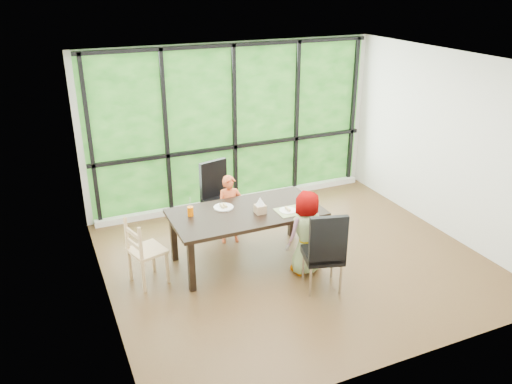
# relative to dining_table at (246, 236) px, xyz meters

# --- Properties ---
(ground) EXTENTS (5.00, 5.00, 0.00)m
(ground) POSITION_rel_dining_table_xyz_m (0.61, -0.26, -0.38)
(ground) COLOR black
(ground) RESTS_ON ground
(back_wall) EXTENTS (5.00, 0.00, 5.00)m
(back_wall) POSITION_rel_dining_table_xyz_m (0.61, 1.99, 0.98)
(back_wall) COLOR silver
(back_wall) RESTS_ON ground
(foliage_backdrop) EXTENTS (4.80, 0.02, 2.65)m
(foliage_backdrop) POSITION_rel_dining_table_xyz_m (0.61, 1.97, 0.98)
(foliage_backdrop) COLOR #154713
(foliage_backdrop) RESTS_ON back_wall
(window_mullions) EXTENTS (4.80, 0.06, 2.65)m
(window_mullions) POSITION_rel_dining_table_xyz_m (0.61, 1.93, 0.98)
(window_mullions) COLOR black
(window_mullions) RESTS_ON back_wall
(window_sill) EXTENTS (4.80, 0.12, 0.10)m
(window_sill) POSITION_rel_dining_table_xyz_m (0.61, 1.89, -0.33)
(window_sill) COLOR silver
(window_sill) RESTS_ON ground
(dining_table) EXTENTS (2.04, 1.09, 0.75)m
(dining_table) POSITION_rel_dining_table_xyz_m (0.00, 0.00, 0.00)
(dining_table) COLOR black
(dining_table) RESTS_ON ground
(chair_window_leather) EXTENTS (0.56, 0.56, 1.08)m
(chair_window_leather) POSITION_rel_dining_table_xyz_m (0.01, 1.01, 0.17)
(chair_window_leather) COLOR black
(chair_window_leather) RESTS_ON ground
(chair_interior_leather) EXTENTS (0.57, 0.57, 1.08)m
(chair_interior_leather) POSITION_rel_dining_table_xyz_m (0.61, -0.99, 0.17)
(chair_interior_leather) COLOR black
(chair_interior_leather) RESTS_ON ground
(chair_end_beech) EXTENTS (0.50, 0.52, 0.90)m
(chair_end_beech) POSITION_rel_dining_table_xyz_m (-1.35, 0.02, 0.08)
(chair_end_beech) COLOR tan
(chair_end_beech) RESTS_ON ground
(child_toddler) EXTENTS (0.41, 0.31, 1.03)m
(child_toddler) POSITION_rel_dining_table_xyz_m (0.00, 0.61, 0.14)
(child_toddler) COLOR #D15128
(child_toddler) RESTS_ON ground
(child_older) EXTENTS (0.61, 0.45, 1.15)m
(child_older) POSITION_rel_dining_table_xyz_m (0.59, -0.57, 0.20)
(child_older) COLOR gray
(child_older) RESTS_ON ground
(placemat) EXTENTS (0.43, 0.32, 0.01)m
(placemat) POSITION_rel_dining_table_xyz_m (0.57, -0.24, 0.38)
(placemat) COLOR tan
(placemat) RESTS_ON dining_table
(plate_far) EXTENTS (0.27, 0.27, 0.02)m
(plate_far) POSITION_rel_dining_table_xyz_m (-0.24, 0.22, 0.38)
(plate_far) COLOR white
(plate_far) RESTS_ON dining_table
(plate_near) EXTENTS (0.23, 0.23, 0.01)m
(plate_near) POSITION_rel_dining_table_xyz_m (0.51, -0.22, 0.38)
(plate_near) COLOR white
(plate_near) RESTS_ON dining_table
(orange_cup) EXTENTS (0.08, 0.08, 0.13)m
(orange_cup) POSITION_rel_dining_table_xyz_m (-0.72, 0.17, 0.44)
(orange_cup) COLOR #F46800
(orange_cup) RESTS_ON dining_table
(green_cup) EXTENTS (0.07, 0.07, 0.11)m
(green_cup) POSITION_rel_dining_table_xyz_m (0.79, -0.29, 0.43)
(green_cup) COLOR green
(green_cup) RESTS_ON dining_table
(tissue_box) EXTENTS (0.13, 0.13, 0.11)m
(tissue_box) POSITION_rel_dining_table_xyz_m (0.15, -0.12, 0.43)
(tissue_box) COLOR tan
(tissue_box) RESTS_ON dining_table
(crepe_rolls_far) EXTENTS (0.10, 0.12, 0.04)m
(crepe_rolls_far) POSITION_rel_dining_table_xyz_m (-0.24, 0.22, 0.41)
(crepe_rolls_far) COLOR tan
(crepe_rolls_far) RESTS_ON plate_far
(crepe_rolls_near) EXTENTS (0.05, 0.12, 0.04)m
(crepe_rolls_near) POSITION_rel_dining_table_xyz_m (0.51, -0.22, 0.41)
(crepe_rolls_near) COLOR tan
(crepe_rolls_near) RESTS_ON plate_near
(straw_white) EXTENTS (0.01, 0.04, 0.20)m
(straw_white) POSITION_rel_dining_table_xyz_m (-0.72, 0.17, 0.54)
(straw_white) COLOR white
(straw_white) RESTS_ON orange_cup
(straw_pink) EXTENTS (0.01, 0.04, 0.20)m
(straw_pink) POSITION_rel_dining_table_xyz_m (0.79, -0.29, 0.52)
(straw_pink) COLOR pink
(straw_pink) RESTS_ON green_cup
(tissue) EXTENTS (0.12, 0.12, 0.11)m
(tissue) POSITION_rel_dining_table_xyz_m (0.15, -0.12, 0.54)
(tissue) COLOR white
(tissue) RESTS_ON tissue_box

